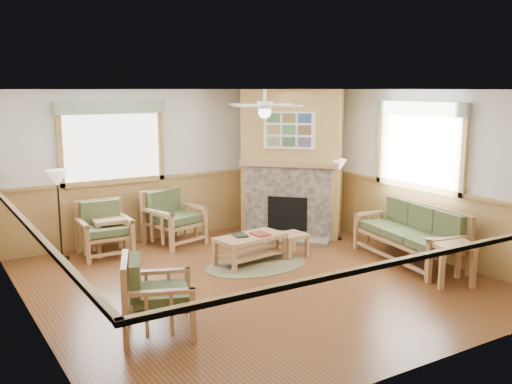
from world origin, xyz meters
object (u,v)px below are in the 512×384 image
armchair_back_left (105,229)px  armchair_left (158,294)px  armchair_back_right (174,218)px  coffee_table (250,249)px  end_table_chairs (110,236)px  floor_lamp_left (60,215)px  footstool (292,245)px  end_table_sofa (450,263)px  sofa (409,234)px  floor_lamp_right (337,199)px

armchair_back_left → armchair_left: 3.28m
armchair_back_right → coffee_table: bearing=-88.5°
armchair_back_right → end_table_chairs: 1.17m
armchair_back_left → armchair_back_right: size_ratio=0.94×
armchair_back_left → end_table_chairs: armchair_back_left is taller
floor_lamp_left → end_table_chairs: bearing=-3.3°
armchair_back_right → footstool: armchair_back_right is taller
footstool → floor_lamp_left: size_ratio=0.29×
armchair_back_left → end_table_sofa: armchair_back_left is taller
sofa → coffee_table: 2.52m
sofa → armchair_back_right: armchair_back_right is taller
end_table_chairs → sofa: bearing=-37.2°
armchair_back_left → coffee_table: (1.82, -1.61, -0.22)m
armchair_back_right → floor_lamp_right: size_ratio=0.64×
armchair_back_left → coffee_table: armchair_back_left is taller
armchair_left → footstool: bearing=-40.8°
end_table_chairs → floor_lamp_right: size_ratio=0.41×
floor_lamp_right → end_table_sofa: bearing=-93.9°
armchair_back_right → end_table_chairs: bearing=161.9°
armchair_back_left → end_table_sofa: bearing=-44.2°
floor_lamp_right → armchair_back_left: bearing=163.1°
end_table_sofa → footstool: 2.54m
armchair_left → end_table_sofa: armchair_left is taller
armchair_back_left → footstool: 3.08m
end_table_chairs → end_table_sofa: size_ratio=0.98×
armchair_left → floor_lamp_left: floor_lamp_left is taller
end_table_chairs → end_table_sofa: 5.39m
armchair_back_left → coffee_table: bearing=-39.2°
sofa → end_table_chairs: size_ratio=3.25×
armchair_back_right → floor_lamp_left: floor_lamp_left is taller
footstool → armchair_left: bearing=-151.5°
armchair_left → sofa: bearing=-64.1°
armchair_left → floor_lamp_right: 4.77m
armchair_left → end_table_sofa: size_ratio=1.43×
end_table_chairs → footstool: (2.49, -1.73, -0.11)m
armchair_back_left → end_table_chairs: 0.20m
armchair_left → floor_lamp_right: (4.28, 2.07, 0.30)m
sofa → armchair_back_right: bearing=-127.9°
armchair_back_left → end_table_sofa: (3.71, -3.92, -0.14)m
floor_lamp_right → armchair_back_right: bearing=154.6°
coffee_table → end_table_chairs: 2.42m
end_table_chairs → end_table_sofa: (3.61, -4.01, 0.01)m
armchair_left → floor_lamp_right: bearing=-43.5°
armchair_back_left → floor_lamp_right: (3.90, -1.18, 0.30)m
footstool → armchair_back_right: bearing=128.1°
sofa → floor_lamp_right: bearing=-167.7°
sofa → armchair_left: sofa is taller
sofa → floor_lamp_left: floor_lamp_left is taller
armchair_back_left → footstool: size_ratio=2.05×
sofa → floor_lamp_right: (-0.09, 1.68, 0.29)m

